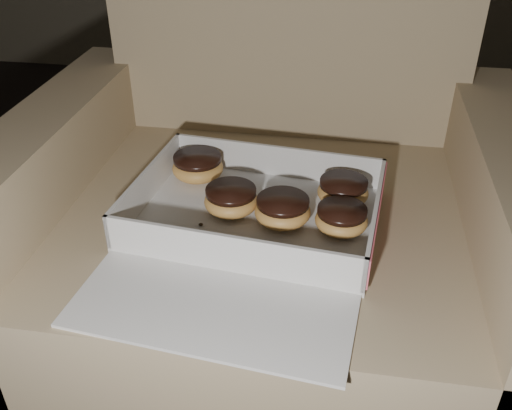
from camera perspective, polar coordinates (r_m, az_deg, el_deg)
name	(u,v)px	position (r m, az deg, el deg)	size (l,w,h in m)	color
armchair	(269,242)	(1.05, 1.32, -3.71)	(0.85, 0.72, 0.89)	tan
bakery_box	(251,227)	(0.86, -0.49, -2.24)	(0.41, 0.47, 0.06)	silver
donut_a	(283,210)	(0.86, 2.68, -0.51)	(0.09, 0.09, 0.04)	#BF8C42
donut_b	(231,200)	(0.89, -2.51, 0.55)	(0.08, 0.08, 0.04)	#BF8C42
donut_c	(198,166)	(0.98, -5.85, 3.86)	(0.09, 0.09, 0.04)	#BF8C42
donut_d	(343,191)	(0.92, 8.70, 1.41)	(0.08, 0.08, 0.04)	#BF8C42
donut_e	(341,219)	(0.86, 8.55, -1.36)	(0.08, 0.08, 0.04)	#BF8C42
crumb_a	(173,247)	(0.83, -8.29, -4.15)	(0.01, 0.01, 0.00)	black
crumb_b	(138,233)	(0.87, -11.72, -2.73)	(0.01, 0.01, 0.00)	black
crumb_c	(201,225)	(0.87, -5.54, -1.96)	(0.01, 0.01, 0.00)	black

